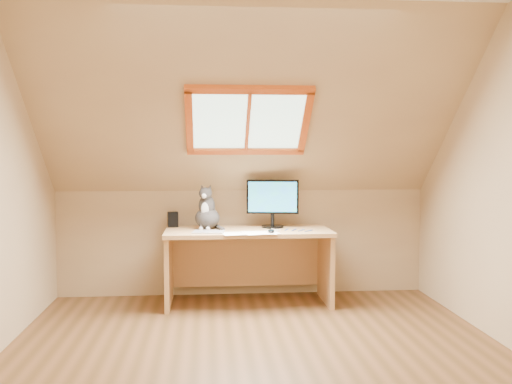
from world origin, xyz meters
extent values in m
plane|color=brown|center=(0.00, 0.00, 0.00)|extent=(3.50, 3.50, 0.00)
cube|color=tan|center=(0.00, -1.75, 1.20)|extent=(3.50, 0.02, 2.40)
cube|color=tan|center=(0.00, 1.75, 0.50)|extent=(3.50, 0.02, 1.00)
cube|color=tan|center=(0.00, 0.97, 1.70)|extent=(3.50, 1.56, 1.41)
cube|color=#B2E0CC|center=(0.00, 1.05, 1.63)|extent=(0.90, 0.53, 0.48)
cube|color=#C34812|center=(0.00, 1.05, 1.63)|extent=(1.02, 0.64, 0.59)
cube|color=tan|center=(0.03, 1.38, 0.66)|extent=(1.48, 0.65, 0.04)
cube|color=tan|center=(-0.68, 1.38, 0.32)|extent=(0.04, 0.58, 0.64)
cube|color=tan|center=(0.73, 1.38, 0.32)|extent=(0.04, 0.58, 0.64)
cube|color=tan|center=(0.03, 1.67, 0.32)|extent=(1.38, 0.03, 0.45)
cylinder|color=black|center=(0.26, 1.50, 0.68)|extent=(0.20, 0.20, 0.02)
cylinder|color=black|center=(0.26, 1.50, 0.75)|extent=(0.03, 0.03, 0.11)
cube|color=black|center=(0.26, 1.50, 0.96)|extent=(0.48, 0.10, 0.31)
cube|color=#1B3FB8|center=(0.26, 1.47, 0.96)|extent=(0.44, 0.07, 0.28)
ellipsoid|color=#3B3634|center=(-0.34, 1.47, 0.77)|extent=(0.28, 0.31, 0.19)
ellipsoid|color=#3B3634|center=(-0.34, 1.46, 0.88)|extent=(0.18, 0.18, 0.21)
ellipsoid|color=silver|center=(-0.36, 1.39, 0.86)|extent=(0.08, 0.06, 0.12)
ellipsoid|color=#3B3634|center=(-0.35, 1.41, 1.00)|extent=(0.14, 0.13, 0.11)
sphere|color=silver|center=(-0.37, 1.36, 0.98)|extent=(0.04, 0.04, 0.04)
cone|color=#3B3634|center=(-0.38, 1.44, 1.05)|extent=(0.06, 0.06, 0.07)
cone|color=#3B3634|center=(-0.31, 1.42, 1.05)|extent=(0.06, 0.06, 0.07)
cube|color=black|center=(-0.66, 1.63, 0.74)|extent=(0.11, 0.11, 0.14)
cube|color=#B2B2B7|center=(-0.33, 1.22, 0.68)|extent=(0.29, 0.23, 0.01)
ellipsoid|color=black|center=(0.21, 1.14, 0.69)|extent=(0.06, 0.11, 0.03)
cube|color=white|center=(0.02, 1.12, 0.67)|extent=(0.33, 0.27, 0.00)
cube|color=white|center=(0.02, 1.12, 0.68)|extent=(0.32, 0.24, 0.00)
cube|color=white|center=(0.02, 1.12, 0.68)|extent=(0.35, 0.30, 0.00)
camera|label=1|loc=(-0.34, -3.67, 1.36)|focal=40.00mm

